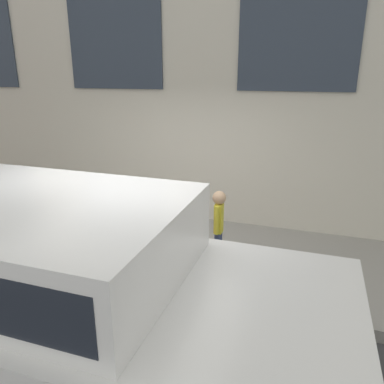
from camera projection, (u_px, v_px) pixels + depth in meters
ground_plane at (141, 295)px, 4.72m from camera, size 80.00×80.00×0.00m
sidewalk at (175, 249)px, 5.78m from camera, size 2.40×60.00×0.15m
fire_hydrant at (165, 242)px, 4.82m from camera, size 0.36×0.47×0.88m
person at (219, 223)px, 4.90m from camera, size 0.27×0.18×1.10m
parked_car_white_near at (40, 277)px, 3.30m from camera, size 2.07×5.35×1.69m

